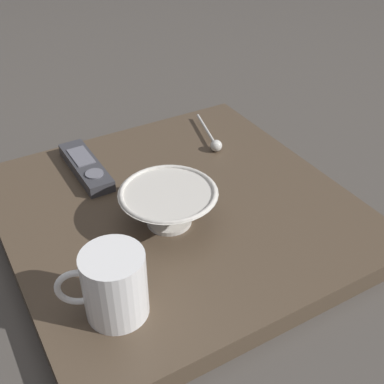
{
  "coord_description": "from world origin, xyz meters",
  "views": [
    {
      "loc": [
        0.33,
        0.63,
        0.58
      ],
      "look_at": [
        -0.03,
        0.01,
        0.06
      ],
      "focal_mm": 46.41,
      "sensor_mm": 36.0,
      "label": 1
    }
  ],
  "objects_px": {
    "tv_remote_near": "(86,167)",
    "cereal_bowl": "(169,205)",
    "coffee_mug": "(113,285)",
    "teaspoon": "(214,142)"
  },
  "relations": [
    {
      "from": "cereal_bowl",
      "to": "coffee_mug",
      "type": "distance_m",
      "value": 0.21
    },
    {
      "from": "cereal_bowl",
      "to": "coffee_mug",
      "type": "xyz_separation_m",
      "value": [
        0.16,
        0.14,
        0.01
      ]
    },
    {
      "from": "tv_remote_near",
      "to": "cereal_bowl",
      "type": "bearing_deg",
      "value": 107.62
    },
    {
      "from": "cereal_bowl",
      "to": "tv_remote_near",
      "type": "xyz_separation_m",
      "value": [
        0.07,
        -0.22,
        -0.03
      ]
    },
    {
      "from": "cereal_bowl",
      "to": "tv_remote_near",
      "type": "relative_size",
      "value": 0.92
    },
    {
      "from": "teaspoon",
      "to": "tv_remote_near",
      "type": "height_order",
      "value": "tv_remote_near"
    },
    {
      "from": "cereal_bowl",
      "to": "teaspoon",
      "type": "xyz_separation_m",
      "value": [
        -0.2,
        -0.18,
        -0.03
      ]
    },
    {
      "from": "coffee_mug",
      "to": "tv_remote_near",
      "type": "bearing_deg",
      "value": -103.58
    },
    {
      "from": "cereal_bowl",
      "to": "teaspoon",
      "type": "distance_m",
      "value": 0.27
    },
    {
      "from": "teaspoon",
      "to": "coffee_mug",
      "type": "bearing_deg",
      "value": 41.3
    }
  ]
}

